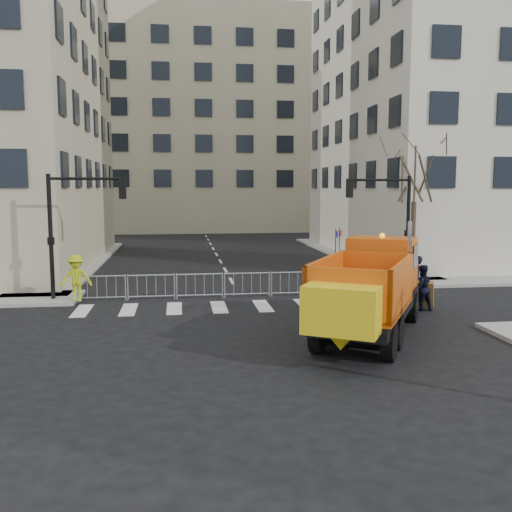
{
  "coord_description": "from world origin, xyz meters",
  "views": [
    {
      "loc": [
        -2.64,
        -17.23,
        4.81
      ],
      "look_at": [
        0.01,
        2.5,
        2.43
      ],
      "focal_mm": 40.0,
      "sensor_mm": 36.0,
      "label": 1
    }
  ],
  "objects": [
    {
      "name": "ground",
      "position": [
        0.0,
        0.0,
        0.0
      ],
      "size": [
        120.0,
        120.0,
        0.0
      ],
      "primitive_type": "plane",
      "color": "black",
      "rests_on": "ground"
    },
    {
      "name": "traffic_light_right",
      "position": [
        8.5,
        9.5,
        2.7
      ],
      "size": [
        0.18,
        0.18,
        5.4
      ],
      "primitive_type": "cylinder",
      "color": "black",
      "rests_on": "ground"
    },
    {
      "name": "crowd_barriers",
      "position": [
        -0.75,
        7.6,
        0.55
      ],
      "size": [
        12.6,
        0.6,
        1.1
      ],
      "primitive_type": null,
      "color": "#9EA0A5",
      "rests_on": "ground"
    },
    {
      "name": "worker",
      "position": [
        -6.9,
        6.8,
        1.12
      ],
      "size": [
        1.3,
        0.81,
        1.94
      ],
      "primitive_type": "imported",
      "rotation": [
        0.0,
        0.0,
        0.07
      ],
      "color": "#ACBC16",
      "rests_on": "sidewalk_back"
    },
    {
      "name": "street_tree",
      "position": [
        9.2,
        10.5,
        3.75
      ],
      "size": [
        3.0,
        3.0,
        7.5
      ],
      "primitive_type": null,
      "color": "#382B21",
      "rests_on": "ground"
    },
    {
      "name": "building_far",
      "position": [
        0.0,
        52.0,
        12.0
      ],
      "size": [
        30.0,
        18.0,
        24.0
      ],
      "primitive_type": "cube",
      "color": "tan",
      "rests_on": "ground"
    },
    {
      "name": "building_right",
      "position": [
        20.0,
        22.0,
        16.0
      ],
      "size": [
        22.0,
        22.0,
        32.0
      ],
      "primitive_type": "cube",
      "color": "beige",
      "rests_on": "ground"
    },
    {
      "name": "cop_a",
      "position": [
        7.0,
        4.92,
        1.02
      ],
      "size": [
        0.88,
        0.86,
        2.05
      ],
      "primitive_type": "imported",
      "rotation": [
        0.0,
        0.0,
        3.88
      ],
      "color": "black",
      "rests_on": "ground"
    },
    {
      "name": "traffic_light_left",
      "position": [
        -8.0,
        7.5,
        2.7
      ],
      "size": [
        0.18,
        0.18,
        5.4
      ],
      "primitive_type": "cylinder",
      "color": "black",
      "rests_on": "ground"
    },
    {
      "name": "cop_b",
      "position": [
        6.78,
        3.82,
        0.91
      ],
      "size": [
        0.92,
        0.74,
        1.82
      ],
      "primitive_type": "imported",
      "rotation": [
        0.0,
        0.0,
        3.2
      ],
      "color": "black",
      "rests_on": "ground"
    },
    {
      "name": "cop_c",
      "position": [
        5.87,
        5.98,
        0.95
      ],
      "size": [
        1.14,
        1.09,
        1.9
      ],
      "primitive_type": "imported",
      "rotation": [
        0.0,
        0.0,
        3.87
      ],
      "color": "black",
      "rests_on": "ground"
    },
    {
      "name": "sidewalk_back",
      "position": [
        0.0,
        8.5,
        0.07
      ],
      "size": [
        64.0,
        5.0,
        0.15
      ],
      "primitive_type": "cube",
      "color": "gray",
      "rests_on": "ground"
    },
    {
      "name": "plow_truck",
      "position": [
        3.38,
        0.14,
        1.65
      ],
      "size": [
        6.98,
        9.56,
        3.71
      ],
      "rotation": [
        0.0,
        0.0,
        1.05
      ],
      "color": "black",
      "rests_on": "ground"
    },
    {
      "name": "newspaper_box",
      "position": [
        7.02,
        9.9,
        0.7
      ],
      "size": [
        0.53,
        0.49,
        1.1
      ],
      "primitive_type": "cube",
      "rotation": [
        0.0,
        0.0,
        0.22
      ],
      "color": "#B50E0D",
      "rests_on": "sidewalk_back"
    }
  ]
}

